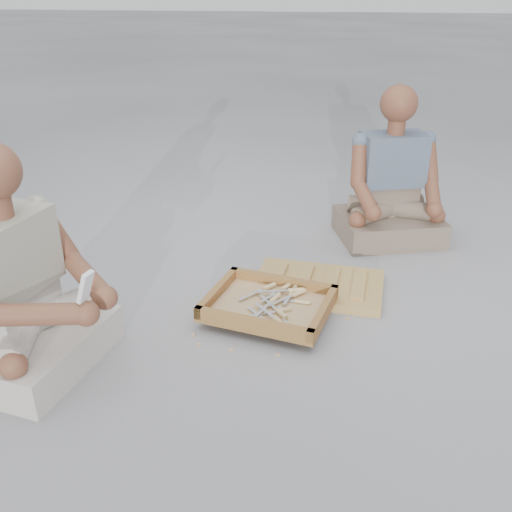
% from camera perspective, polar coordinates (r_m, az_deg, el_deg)
% --- Properties ---
extents(ground, '(60.00, 60.00, 0.00)m').
position_cam_1_polar(ground, '(2.42, -0.56, -8.25)').
color(ground, '#A0A0A6').
rests_on(ground, ground).
extents(carved_panel, '(0.64, 0.45, 0.04)m').
position_cam_1_polar(carved_panel, '(2.80, 6.24, -2.94)').
color(carved_panel, olive).
rests_on(carved_panel, ground).
extents(tool_tray, '(0.60, 0.52, 0.07)m').
position_cam_1_polar(tool_tray, '(2.53, 1.28, -4.93)').
color(tool_tray, brown).
rests_on(tool_tray, carved_panel).
extents(chisel_0, '(0.15, 0.18, 0.02)m').
position_cam_1_polar(chisel_0, '(2.64, 0.97, -3.23)').
color(chisel_0, white).
rests_on(chisel_0, tool_tray).
extents(chisel_1, '(0.22, 0.07, 0.02)m').
position_cam_1_polar(chisel_1, '(2.61, 3.55, -3.46)').
color(chisel_1, white).
rests_on(chisel_1, tool_tray).
extents(chisel_2, '(0.09, 0.21, 0.02)m').
position_cam_1_polar(chisel_2, '(2.37, 3.16, -7.01)').
color(chisel_2, white).
rests_on(chisel_2, tool_tray).
extents(chisel_3, '(0.16, 0.18, 0.02)m').
position_cam_1_polar(chisel_3, '(2.59, 3.98, -3.82)').
color(chisel_3, white).
rests_on(chisel_3, tool_tray).
extents(chisel_4, '(0.09, 0.21, 0.02)m').
position_cam_1_polar(chisel_4, '(2.54, 1.73, -4.39)').
color(chisel_4, white).
rests_on(chisel_4, tool_tray).
extents(chisel_5, '(0.06, 0.22, 0.02)m').
position_cam_1_polar(chisel_5, '(2.64, 3.92, -3.20)').
color(chisel_5, white).
rests_on(chisel_5, tool_tray).
extents(chisel_6, '(0.16, 0.18, 0.02)m').
position_cam_1_polar(chisel_6, '(2.39, 2.09, -6.42)').
color(chisel_6, white).
rests_on(chisel_6, tool_tray).
extents(chisel_7, '(0.13, 0.20, 0.02)m').
position_cam_1_polar(chisel_7, '(2.63, 2.77, -3.25)').
color(chisel_7, white).
rests_on(chisel_7, tool_tray).
extents(chisel_8, '(0.16, 0.18, 0.02)m').
position_cam_1_polar(chisel_8, '(2.38, 1.20, -6.80)').
color(chisel_8, white).
rests_on(chisel_8, tool_tray).
extents(chisel_9, '(0.15, 0.18, 0.02)m').
position_cam_1_polar(chisel_9, '(2.46, 2.34, -5.62)').
color(chisel_9, white).
rests_on(chisel_9, tool_tray).
extents(chisel_10, '(0.22, 0.04, 0.02)m').
position_cam_1_polar(chisel_10, '(2.55, 4.20, -4.62)').
color(chisel_10, white).
rests_on(chisel_10, tool_tray).
extents(chisel_11, '(0.20, 0.11, 0.02)m').
position_cam_1_polar(chisel_11, '(2.47, 2.26, -5.54)').
color(chisel_11, white).
rests_on(chisel_11, tool_tray).
extents(wood_chip_0, '(0.02, 0.02, 0.00)m').
position_cam_1_polar(wood_chip_0, '(2.94, -2.66, -1.66)').
color(wood_chip_0, '#D7B67E').
rests_on(wood_chip_0, ground).
extents(wood_chip_1, '(0.02, 0.02, 0.00)m').
position_cam_1_polar(wood_chip_1, '(2.60, -0.20, -5.60)').
color(wood_chip_1, '#D7B67E').
rests_on(wood_chip_1, ground).
extents(wood_chip_2, '(0.02, 0.02, 0.00)m').
position_cam_1_polar(wood_chip_2, '(2.40, -5.71, -8.78)').
color(wood_chip_2, '#D7B67E').
rests_on(wood_chip_2, ground).
extents(wood_chip_3, '(0.02, 0.02, 0.00)m').
position_cam_1_polar(wood_chip_3, '(2.58, 9.13, -6.24)').
color(wood_chip_3, '#D7B67E').
rests_on(wood_chip_3, ground).
extents(wood_chip_4, '(0.02, 0.02, 0.00)m').
position_cam_1_polar(wood_chip_4, '(2.61, -1.88, -5.52)').
color(wood_chip_4, '#D7B67E').
rests_on(wood_chip_4, ground).
extents(wood_chip_5, '(0.02, 0.02, 0.00)m').
position_cam_1_polar(wood_chip_5, '(2.33, 2.23, -9.83)').
color(wood_chip_5, '#D7B67E').
rests_on(wood_chip_5, ground).
extents(wood_chip_6, '(0.02, 0.02, 0.00)m').
position_cam_1_polar(wood_chip_6, '(2.36, -2.46, -9.33)').
color(wood_chip_6, '#D7B67E').
rests_on(wood_chip_6, ground).
extents(wood_chip_7, '(0.02, 0.02, 0.00)m').
position_cam_1_polar(wood_chip_7, '(2.46, -6.28, -7.86)').
color(wood_chip_7, '#D7B67E').
rests_on(wood_chip_7, ground).
extents(wood_chip_8, '(0.02, 0.02, 0.00)m').
position_cam_1_polar(wood_chip_8, '(2.67, -0.63, -4.76)').
color(wood_chip_8, '#D7B67E').
rests_on(wood_chip_8, ground).
extents(wood_chip_9, '(0.02, 0.02, 0.00)m').
position_cam_1_polar(wood_chip_9, '(2.76, -0.97, -3.62)').
color(wood_chip_9, '#D7B67E').
rests_on(wood_chip_9, ground).
extents(craftsman, '(0.63, 0.63, 0.88)m').
position_cam_1_polar(craftsman, '(2.29, -22.18, -3.73)').
color(craftsman, beige).
rests_on(craftsman, ground).
extents(companion, '(0.67, 0.59, 0.87)m').
position_cam_1_polar(companion, '(3.34, 13.39, 6.41)').
color(companion, '#746153').
rests_on(companion, ground).
extents(mobile_phone, '(0.07, 0.06, 0.12)m').
position_cam_1_polar(mobile_phone, '(2.01, -16.70, -2.96)').
color(mobile_phone, white).
rests_on(mobile_phone, craftsman).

